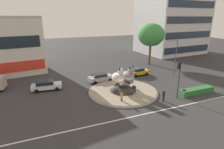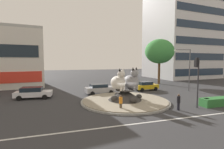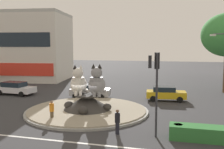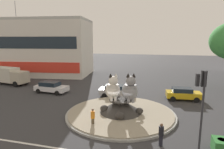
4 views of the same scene
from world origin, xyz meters
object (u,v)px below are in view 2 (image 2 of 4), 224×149
(parked_car_right, at_px, (33,93))
(pedestrian_orange_shirt, at_px, (121,102))
(cat_statue_white, at_px, (119,82))
(hatchback_near_shophouse, at_px, (100,89))
(cat_statue_grey, at_px, (132,81))
(sedan_on_far_lane, at_px, (146,86))
(traffic_light_mast, at_px, (197,71))
(pedestrian_black_shirt, at_px, (179,102))
(streetlight_arm, at_px, (188,66))
(office_tower, at_px, (182,23))
(litter_bin, at_px, (206,103))
(broadleaf_tree_behind_island, at_px, (159,51))

(parked_car_right, bearing_deg, pedestrian_orange_shirt, -38.17)
(cat_statue_white, relative_size, hatchback_near_shophouse, 0.65)
(cat_statue_white, xyz_separation_m, hatchback_near_shophouse, (-1.02, 5.79, -1.72))
(cat_statue_grey, bearing_deg, sedan_on_far_lane, 122.24)
(cat_statue_white, relative_size, cat_statue_grey, 0.97)
(traffic_light_mast, xyz_separation_m, hatchback_near_shophouse, (-8.22, 10.60, -3.15))
(sedan_on_far_lane, bearing_deg, pedestrian_black_shirt, -108.00)
(streetlight_arm, bearing_deg, cat_statue_white, 30.73)
(sedan_on_far_lane, bearing_deg, office_tower, 33.86)
(cat_statue_grey, height_order, parked_car_right, cat_statue_grey)
(traffic_light_mast, height_order, litter_bin, traffic_light_mast)
(sedan_on_far_lane, bearing_deg, broadleaf_tree_behind_island, 38.69)
(streetlight_arm, bearing_deg, cat_statue_grey, 32.98)
(streetlight_arm, relative_size, parked_car_right, 1.47)
(cat_statue_white, distance_m, hatchback_near_shophouse, 6.12)
(cat_statue_grey, bearing_deg, pedestrian_orange_shirt, -56.22)
(streetlight_arm, bearing_deg, pedestrian_orange_shirt, 41.13)
(broadleaf_tree_behind_island, distance_m, sedan_on_far_lane, 11.66)
(sedan_on_far_lane, relative_size, hatchback_near_shophouse, 0.93)
(traffic_light_mast, relative_size, hatchback_near_shophouse, 1.18)
(sedan_on_far_lane, bearing_deg, hatchback_near_shophouse, 179.47)
(cat_statue_white, relative_size, pedestrian_orange_shirt, 1.87)
(broadleaf_tree_behind_island, distance_m, hatchback_near_shophouse, 18.23)
(litter_bin, bearing_deg, office_tower, 54.87)
(pedestrian_black_shirt, height_order, parked_car_right, pedestrian_black_shirt)
(cat_statue_grey, relative_size, streetlight_arm, 0.44)
(traffic_light_mast, bearing_deg, cat_statue_grey, 41.09)
(cat_statue_white, relative_size, traffic_light_mast, 0.55)
(cat_statue_white, relative_size, office_tower, 0.09)
(traffic_light_mast, distance_m, litter_bin, 3.81)
(pedestrian_black_shirt, height_order, hatchback_near_shophouse, pedestrian_black_shirt)
(cat_statue_grey, height_order, litter_bin, cat_statue_grey)
(pedestrian_orange_shirt, height_order, parked_car_right, pedestrian_orange_shirt)
(cat_statue_white, bearing_deg, office_tower, 111.22)
(litter_bin, bearing_deg, cat_statue_white, 151.03)
(streetlight_arm, relative_size, litter_bin, 7.82)
(sedan_on_far_lane, relative_size, parked_car_right, 0.89)
(traffic_light_mast, distance_m, pedestrian_black_shirt, 3.93)
(streetlight_arm, distance_m, sedan_on_far_lane, 7.64)
(pedestrian_orange_shirt, bearing_deg, office_tower, -170.01)
(streetlight_arm, xyz_separation_m, hatchback_near_shophouse, (-14.65, 1.95, -3.37))
(cat_statue_white, xyz_separation_m, pedestrian_orange_shirt, (-0.94, -3.31, -1.70))
(litter_bin, bearing_deg, parked_car_right, 151.87)
(cat_statue_grey, bearing_deg, broadleaf_tree_behind_island, 119.46)
(broadleaf_tree_behind_island, bearing_deg, cat_statue_grey, -133.38)
(streetlight_arm, bearing_deg, traffic_light_mast, 68.38)
(cat_statue_white, xyz_separation_m, broadleaf_tree_behind_island, (14.32, 13.31, 4.65))
(office_tower, height_order, streetlight_arm, office_tower)
(cat_statue_white, height_order, sedan_on_far_lane, cat_statue_white)
(cat_statue_grey, xyz_separation_m, hatchback_near_shophouse, (-2.74, 5.81, -1.76))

